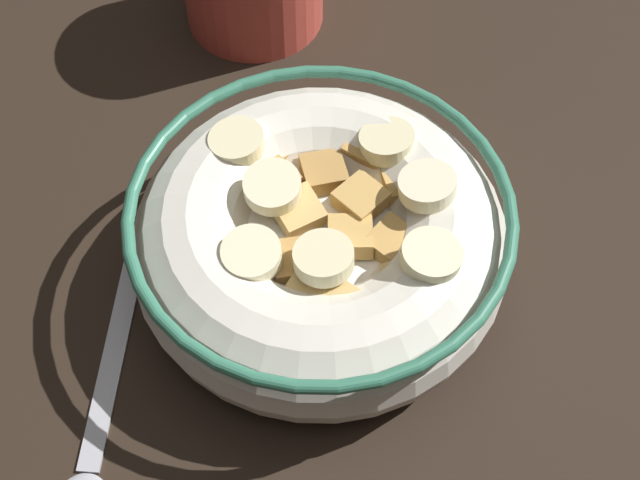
% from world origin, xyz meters
% --- Properties ---
extents(ground_plane, '(1.08, 1.08, 0.02)m').
position_xyz_m(ground_plane, '(0.00, 0.00, -0.01)').
color(ground_plane, black).
extents(cereal_bowl, '(0.18, 0.18, 0.06)m').
position_xyz_m(cereal_bowl, '(-0.00, -0.00, 0.03)').
color(cereal_bowl, silver).
rests_on(cereal_bowl, ground_plane).
extents(spoon, '(0.14, 0.08, 0.01)m').
position_xyz_m(spoon, '(-0.13, 0.04, 0.00)').
color(spoon, '#A5A5AD').
rests_on(spoon, ground_plane).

